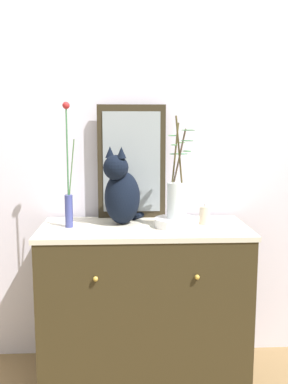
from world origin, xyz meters
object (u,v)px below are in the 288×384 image
sideboard (144,304)px  vase_glass_clear (177,195)px  mirror_leaning (132,162)px  bowl_porcelain (176,222)px  vase_slim_green (69,192)px  cat_sitting (121,192)px  candle_pillar (205,215)px

sideboard → vase_glass_clear: vase_glass_clear is taller
mirror_leaning → bowl_porcelain: mirror_leaning is taller
vase_slim_green → bowl_porcelain: (0.55, -0.02, -0.16)m
cat_sitting → candle_pillar: (0.44, -0.03, -0.12)m
bowl_porcelain → vase_glass_clear: (0.00, 0.00, 0.14)m
mirror_leaning → vase_glass_clear: (0.23, -0.25, -0.15)m
mirror_leaning → candle_pillar: bearing=-26.7°
cat_sitting → vase_glass_clear: size_ratio=0.79×
cat_sitting → bowl_porcelain: (0.28, -0.08, -0.15)m
sideboard → mirror_leaning: bearing=104.5°
vase_slim_green → vase_glass_clear: vase_slim_green is taller
cat_sitting → vase_glass_clear: (0.28, -0.08, -0.01)m
mirror_leaning → vase_slim_green: size_ratio=1.00×
sideboard → vase_glass_clear: bearing=-6.7°
mirror_leaning → vase_slim_green: (-0.33, -0.22, -0.13)m
cat_sitting → candle_pillar: size_ratio=3.81×
mirror_leaning → cat_sitting: mirror_leaning is taller
sideboard → cat_sitting: size_ratio=2.61×
mirror_leaning → candle_pillar: (0.38, -0.19, -0.27)m
sideboard → vase_glass_clear: 0.61m
vase_slim_green → candle_pillar: bearing=2.7°
mirror_leaning → candle_pillar: mirror_leaning is taller
sideboard → bowl_porcelain: size_ratio=4.78×
sideboard → cat_sitting: (-0.12, 0.06, 0.60)m
sideboard → mirror_leaning: mirror_leaning is taller
bowl_porcelain → cat_sitting: bearing=164.2°
mirror_leaning → vase_slim_green: 0.42m
mirror_leaning → vase_glass_clear: size_ratio=1.22×
mirror_leaning → candle_pillar: 0.50m
vase_glass_clear → mirror_leaning: bearing=132.7°
candle_pillar → bowl_porcelain: bearing=-160.8°
vase_glass_clear → candle_pillar: bearing=19.0°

